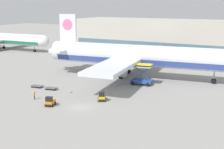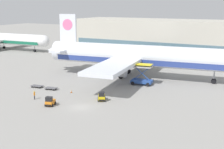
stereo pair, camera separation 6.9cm
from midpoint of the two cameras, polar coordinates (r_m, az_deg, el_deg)
ground_plane at (r=61.98m, az=-5.74°, el=-5.99°), size 400.00×400.00×0.00m
terminal_building at (r=119.67m, az=14.31°, el=6.23°), size 90.00×18.20×14.00m
airplane_main at (r=85.81m, az=4.49°, el=3.34°), size 57.95×48.62×17.00m
airplane_distant at (r=146.12m, az=-19.23°, el=6.17°), size 47.39×39.43×13.87m
scissor_lift_loader at (r=78.77m, az=5.46°, el=-0.39°), size 5.53×3.93×5.20m
baggage_tug_foreground at (r=63.57m, az=-11.30°, el=-4.87°), size 2.22×2.74×2.00m
baggage_tug_mid at (r=65.56m, az=-1.93°, el=-4.07°), size 2.52×2.82×2.00m
baggage_dolly_lead at (r=78.01m, az=-13.59°, el=-2.04°), size 3.77×1.87×0.48m
baggage_dolly_second at (r=75.32m, az=-11.11°, el=-2.45°), size 3.77×1.87×0.48m
ground_crew_far at (r=68.42m, az=-14.04°, el=-3.54°), size 0.36×0.52×1.84m
traffic_cone_near at (r=71.96m, az=-7.48°, el=-3.08°), size 0.40×0.40×0.70m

